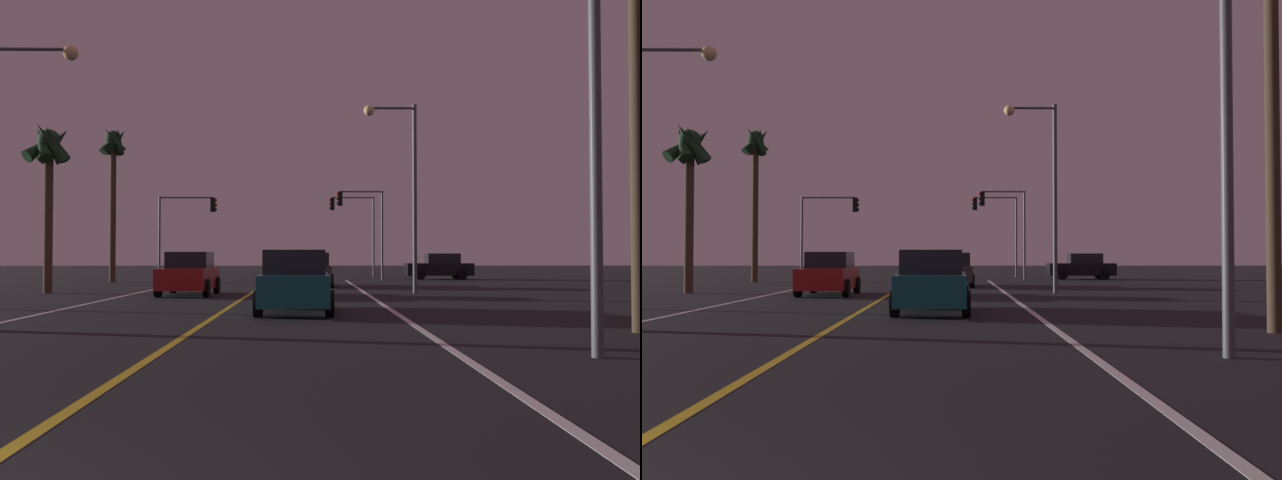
% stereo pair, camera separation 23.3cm
% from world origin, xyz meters
% --- Properties ---
extents(lane_edge_right, '(0.16, 43.68, 0.01)m').
position_xyz_m(lane_edge_right, '(4.73, 15.84, 0.00)').
color(lane_edge_right, silver).
rests_on(lane_edge_right, ground).
extents(lane_edge_left, '(0.16, 43.68, 0.01)m').
position_xyz_m(lane_edge_left, '(-4.73, 15.84, 0.00)').
color(lane_edge_left, silver).
rests_on(lane_edge_left, ground).
extents(lane_center_divider, '(0.16, 43.68, 0.01)m').
position_xyz_m(lane_center_divider, '(0.00, 15.84, 0.00)').
color(lane_center_divider, gold).
rests_on(lane_center_divider, ground).
extents(car_crossing_side, '(4.30, 2.02, 1.70)m').
position_xyz_m(car_crossing_side, '(10.96, 39.56, 0.82)').
color(car_crossing_side, black).
rests_on(car_crossing_side, ground).
extents(car_oncoming, '(2.02, 4.30, 1.70)m').
position_xyz_m(car_oncoming, '(-2.33, 22.73, 0.82)').
color(car_oncoming, black).
rests_on(car_oncoming, ground).
extents(car_lead_same_lane, '(2.02, 4.30, 1.70)m').
position_xyz_m(car_lead_same_lane, '(2.01, 14.66, 0.82)').
color(car_lead_same_lane, black).
rests_on(car_lead_same_lane, ground).
extents(car_ahead_far, '(2.02, 4.30, 1.70)m').
position_xyz_m(car_ahead_far, '(2.56, 29.56, 0.82)').
color(car_ahead_far, black).
rests_on(car_ahead_far, ground).
extents(traffic_light_near_right, '(3.00, 0.36, 5.67)m').
position_xyz_m(traffic_light_near_right, '(5.68, 38.18, 4.19)').
color(traffic_light_near_right, '#4C4C51').
rests_on(traffic_light_near_right, ground).
extents(traffic_light_near_left, '(3.69, 0.36, 5.28)m').
position_xyz_m(traffic_light_near_left, '(-5.27, 38.18, 3.96)').
color(traffic_light_near_left, '#4C4C51').
rests_on(traffic_light_near_left, ground).
extents(traffic_light_far_right, '(3.28, 0.36, 5.78)m').
position_xyz_m(traffic_light_far_right, '(5.55, 43.68, 4.28)').
color(traffic_light_far_right, '#4C4C51').
rests_on(traffic_light_far_right, ground).
extents(street_lamp_right_near, '(2.25, 0.44, 7.64)m').
position_xyz_m(street_lamp_right_near, '(6.24, 6.77, 4.89)').
color(street_lamp_right_near, '#4C4C51').
rests_on(street_lamp_right_near, ground).
extents(street_lamp_left_mid, '(2.51, 0.44, 7.71)m').
position_xyz_m(street_lamp_left_mid, '(-6.17, 15.90, 4.94)').
color(street_lamp_left_mid, '#4C4C51').
rests_on(street_lamp_left_mid, ground).
extents(street_lamp_right_far, '(2.20, 0.44, 7.82)m').
position_xyz_m(street_lamp_right_far, '(6.26, 23.73, 4.98)').
color(street_lamp_right_far, '#4C4C51').
rests_on(street_lamp_right_far, ground).
extents(utility_pole_right, '(2.20, 0.28, 10.81)m').
position_xyz_m(utility_pole_right, '(9.03, 9.96, 5.69)').
color(utility_pole_right, '#423323').
rests_on(utility_pole_right, ground).
extents(palm_tree_left_mid, '(2.11, 2.08, 7.09)m').
position_xyz_m(palm_tree_left_mid, '(-8.37, 23.97, 5.64)').
color(palm_tree_left_mid, '#473826').
rests_on(palm_tree_left_mid, ground).
extents(palm_tree_left_far, '(1.91, 1.95, 9.16)m').
position_xyz_m(palm_tree_left_far, '(-9.11, 35.30, 7.34)').
color(palm_tree_left_far, '#473826').
rests_on(palm_tree_left_far, ground).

